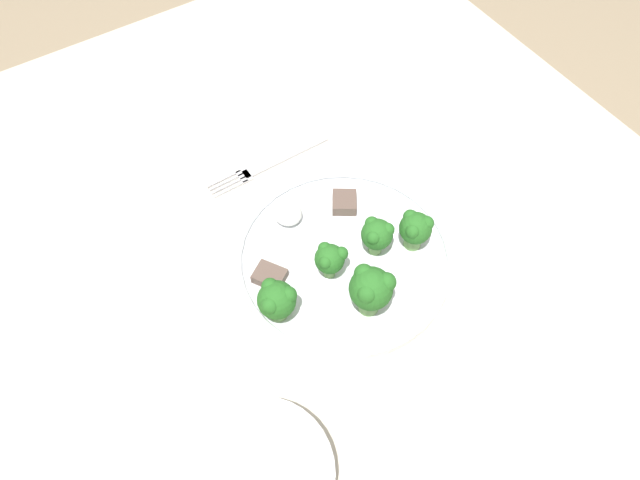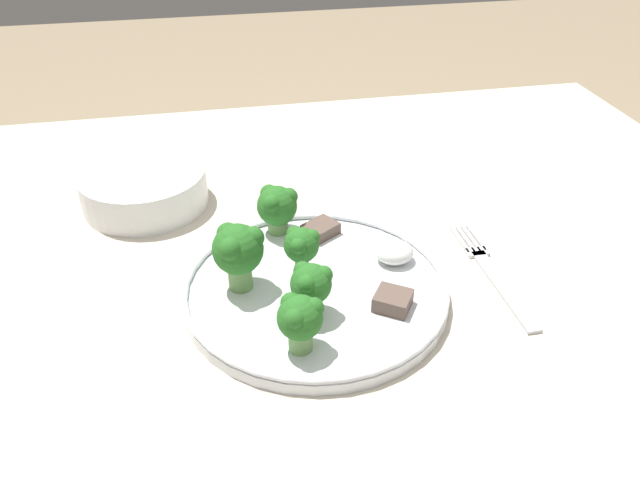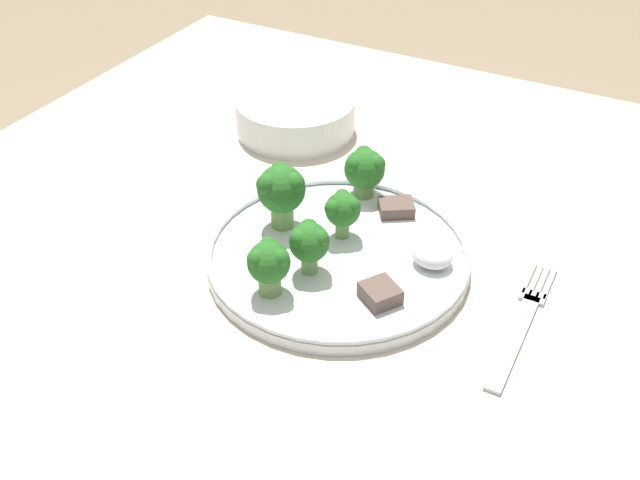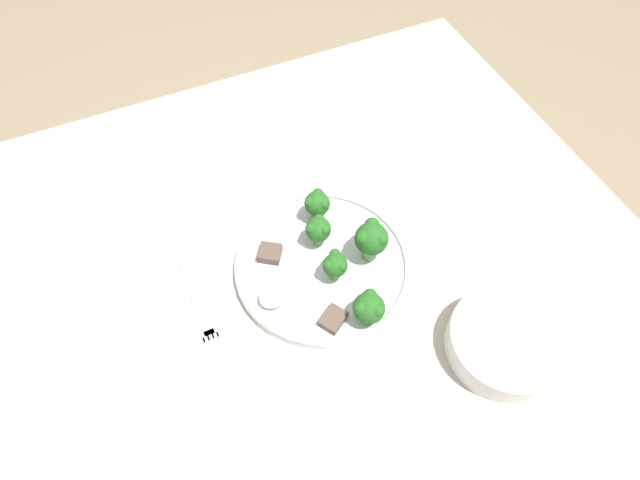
{
  "view_description": "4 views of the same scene",
  "coord_description": "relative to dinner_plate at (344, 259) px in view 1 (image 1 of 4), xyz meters",
  "views": [
    {
      "loc": [
        -0.37,
        0.23,
        1.4
      ],
      "look_at": [
        -0.01,
        0.01,
        0.78
      ],
      "focal_mm": 35.0,
      "sensor_mm": 36.0,
      "label": 1
    },
    {
      "loc": [
        -0.13,
        -0.5,
        1.13
      ],
      "look_at": [
        -0.03,
        0.01,
        0.79
      ],
      "focal_mm": 35.0,
      "sensor_mm": 36.0,
      "label": 2
    },
    {
      "loc": [
        0.23,
        -0.55,
        1.21
      ],
      "look_at": [
        -0.04,
        -0.04,
        0.78
      ],
      "focal_mm": 42.0,
      "sensor_mm": 36.0,
      "label": 3
    },
    {
      "loc": [
        0.12,
        0.33,
        1.4
      ],
      "look_at": [
        -0.04,
        -0.04,
        0.77
      ],
      "focal_mm": 28.0,
      "sensor_mm": 36.0,
      "label": 4
    }
  ],
  "objects": [
    {
      "name": "ground_plane",
      "position": [
        0.03,
        0.02,
        -0.74
      ],
      "size": [
        8.0,
        8.0,
        0.0
      ],
      "primitive_type": "plane",
      "color": "#9E896B"
    },
    {
      "name": "table",
      "position": [
        0.03,
        0.02,
        -0.11
      ],
      "size": [
        1.1,
        0.99,
        0.73
      ],
      "color": "beige",
      "rests_on": "ground_plane"
    },
    {
      "name": "dinner_plate",
      "position": [
        0.0,
        0.0,
        0.0
      ],
      "size": [
        0.27,
        0.27,
        0.02
      ],
      "color": "white",
      "rests_on": "table"
    },
    {
      "name": "fork",
      "position": [
        0.19,
        -0.0,
        -0.01
      ],
      "size": [
        0.02,
        0.19,
        0.0
      ],
      "color": "silver",
      "rests_on": "table"
    },
    {
      "name": "cream_bowl",
      "position": [
        -0.17,
        0.22,
        0.01
      ],
      "size": [
        0.15,
        0.15,
        0.05
      ],
      "color": "white",
      "rests_on": "table"
    },
    {
      "name": "broccoli_floret_near_rim_left",
      "position": [
        -0.02,
        0.11,
        0.04
      ],
      "size": [
        0.05,
        0.05,
        0.06
      ],
      "color": "#709E56",
      "rests_on": "dinner_plate"
    },
    {
      "name": "broccoli_floret_center_left",
      "position": [
        -0.01,
        -0.04,
        0.04
      ],
      "size": [
        0.04,
        0.04,
        0.05
      ],
      "color": "#709E56",
      "rests_on": "dinner_plate"
    },
    {
      "name": "broccoli_floret_back_left",
      "position": [
        -0.01,
        0.03,
        0.04
      ],
      "size": [
        0.04,
        0.04,
        0.05
      ],
      "color": "#709E56",
      "rests_on": "dinner_plate"
    },
    {
      "name": "broccoli_floret_front_left",
      "position": [
        -0.07,
        0.01,
        0.05
      ],
      "size": [
        0.05,
        0.05,
        0.07
      ],
      "color": "#709E56",
      "rests_on": "dinner_plate"
    },
    {
      "name": "broccoli_floret_center_back",
      "position": [
        -0.03,
        -0.08,
        0.04
      ],
      "size": [
        0.04,
        0.04,
        0.06
      ],
      "color": "#709E56",
      "rests_on": "dinner_plate"
    },
    {
      "name": "meat_slice_front_slice",
      "position": [
        0.07,
        -0.04,
        0.01
      ],
      "size": [
        0.04,
        0.04,
        0.02
      ],
      "color": "brown",
      "rests_on": "dinner_plate"
    },
    {
      "name": "meat_slice_middle_slice",
      "position": [
        0.02,
        0.09,
        0.01
      ],
      "size": [
        0.05,
        0.04,
        0.01
      ],
      "color": "brown",
      "rests_on": "dinner_plate"
    },
    {
      "name": "sauce_dollop",
      "position": [
        0.09,
        0.03,
        0.01
      ],
      "size": [
        0.04,
        0.04,
        0.02
      ],
      "color": "white",
      "rests_on": "dinner_plate"
    }
  ]
}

